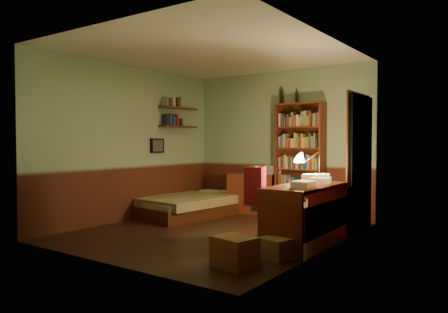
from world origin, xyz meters
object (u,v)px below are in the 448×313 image
Objects in this scene: bookshelf at (300,160)px; dresser at (251,193)px; mini_stereo at (274,170)px; office_chair at (270,206)px; desk at (306,215)px; cardboard_box_b at (276,248)px; cardboard_box_a at (235,252)px; bed at (193,198)px; desk_lamp at (320,160)px.

dresser is at bearing -173.81° from bookshelf.
mini_stereo is 2.28m from office_chair.
bookshelf reaches higher than office_chair.
dresser is at bearing 137.21° from desk.
bookshelf reaches higher than cardboard_box_b.
mini_stereo is at bearing -6.23° from dresser.
cardboard_box_a is at bearing -99.95° from office_chair.
desk is 1.36m from cardboard_box_a.
cardboard_box_a is at bearing -75.51° from bookshelf.
mini_stereo is 0.31× the size of office_chair.
bed is at bearing 146.51° from cardboard_box_b.
office_chair is (0.51, -1.96, -0.51)m from bookshelf.
office_chair is (1.05, -2.00, -0.33)m from mini_stereo.
cardboard_box_b is (1.91, -2.54, -0.25)m from dresser.
mini_stereo is 0.57m from bookshelf.
desk_lamp reaches higher than bed.
cardboard_box_b is at bearing 68.84° from cardboard_box_a.
dresser is at bearing 106.56° from office_chair.
bookshelf is 2.09m from office_chair.
desk_lamp is at bearing -2.77° from bed.
bed is 1.03× the size of bookshelf.
desk_lamp is at bearing 90.57° from cardboard_box_b.
office_chair reaches higher than bed.
bookshelf is 2.15m from desk.
bookshelf is at bearing 35.66° from bed.
bookshelf is at bearing -24.83° from mini_stereo.
dresser is at bearing 119.05° from cardboard_box_a.
cardboard_box_a is at bearing -116.66° from desk_lamp.
office_chair is at bearing 101.46° from cardboard_box_a.
cardboard_box_b is (2.63, -1.74, -0.18)m from bed.
office_chair is (-0.44, -0.58, -0.60)m from desk_lamp.
bed is 1.08m from dresser.
bed is 3.16m from cardboard_box_b.
desk_lamp reaches higher than dresser.
office_chair reaches higher than cardboard_box_a.
desk is at bearing -109.44° from desk_lamp.
cardboard_box_b is at bearing -90.03° from desk.
desk_lamp reaches higher than cardboard_box_b.
office_chair is at bearing -147.28° from desk_lamp.
office_chair reaches higher than mini_stereo.
desk is at bearing -71.96° from mini_stereo.
desk_lamp is (0.94, -1.38, 0.08)m from bookshelf.
dresser is at bearing 55.65° from bed.
office_chair reaches higher than desk.
dresser is 2.58m from desk.
desk_lamp reaches higher than office_chair.
dresser is at bearing 176.25° from mini_stereo.
office_chair is 0.88m from cardboard_box_b.
desk_lamp is 0.64× the size of office_chair.
cardboard_box_a is (-0.19, -1.78, -0.92)m from desk_lamp.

